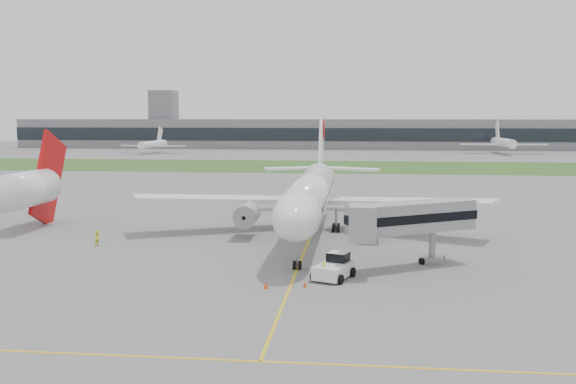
# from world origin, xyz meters

# --- Properties ---
(ground) EXTENTS (600.00, 600.00, 0.00)m
(ground) POSITION_xyz_m (0.00, 0.00, 0.00)
(ground) COLOR slate
(ground) RESTS_ON ground
(apron_markings) EXTENTS (70.00, 70.00, 0.04)m
(apron_markings) POSITION_xyz_m (0.00, -5.00, 0.00)
(apron_markings) COLOR yellow
(apron_markings) RESTS_ON ground
(grass_strip) EXTENTS (600.00, 50.00, 0.02)m
(grass_strip) POSITION_xyz_m (0.00, 120.00, 0.01)
(grass_strip) COLOR #35531F
(grass_strip) RESTS_ON ground
(terminal_building) EXTENTS (320.00, 22.30, 14.00)m
(terminal_building) POSITION_xyz_m (0.00, 229.87, 7.00)
(terminal_building) COLOR gray
(terminal_building) RESTS_ON ground
(control_tower) EXTENTS (12.00, 12.00, 56.00)m
(control_tower) POSITION_xyz_m (-90.00, 232.00, 0.00)
(control_tower) COLOR gray
(control_tower) RESTS_ON ground
(airliner) EXTENTS (48.13, 53.95, 17.88)m
(airliner) POSITION_xyz_m (0.00, 4.87, 5.66)
(airliner) COLOR white
(airliner) RESTS_ON ground
(pushback_tug) EXTENTS (4.38, 5.28, 2.38)m
(pushback_tug) POSITION_xyz_m (3.95, -18.12, 1.10)
(pushback_tug) COLOR white
(pushback_tug) RESTS_ON ground
(jet_bridge) EXTENTS (13.98, 11.16, 7.02)m
(jet_bridge) POSITION_xyz_m (10.99, -13.34, 5.20)
(jet_bridge) COLOR #959598
(jet_bridge) RESTS_ON ground
(safety_cone_left) EXTENTS (0.45, 0.45, 0.62)m
(safety_cone_left) POSITION_xyz_m (-2.14, -22.59, 0.31)
(safety_cone_left) COLOR #DF3E0B
(safety_cone_left) RESTS_ON ground
(safety_cone_right) EXTENTS (0.37, 0.37, 0.51)m
(safety_cone_right) POSITION_xyz_m (1.35, -21.70, 0.26)
(safety_cone_right) COLOR #DF3E0B
(safety_cone_right) RESTS_ON ground
(ground_crew_near) EXTENTS (0.78, 0.59, 1.93)m
(ground_crew_near) POSITION_xyz_m (2.96, -19.41, 0.96)
(ground_crew_near) COLOR #DDFF2A
(ground_crew_near) RESTS_ON ground
(ground_crew_far) EXTENTS (1.09, 1.16, 1.90)m
(ground_crew_far) POSITION_xyz_m (-25.10, -5.75, 0.95)
(ground_crew_far) COLOR #FCFF2A
(ground_crew_far) RESTS_ON ground
(neighbor_aircraft) EXTENTS (5.08, 17.60, 14.44)m
(neighbor_aircraft) POSITION_xyz_m (-39.22, 4.80, 5.72)
(neighbor_aircraft) COLOR #AE090B
(neighbor_aircraft) RESTS_ON ground
(distant_aircraft_left) EXTENTS (30.02, 26.99, 10.76)m
(distant_aircraft_left) POSITION_xyz_m (-79.71, 182.50, 0.00)
(distant_aircraft_left) COLOR white
(distant_aircraft_left) RESTS_ON ground
(distant_aircraft_right) EXTENTS (35.31, 31.23, 13.39)m
(distant_aircraft_right) POSITION_xyz_m (65.57, 193.96, 0.00)
(distant_aircraft_right) COLOR white
(distant_aircraft_right) RESTS_ON ground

